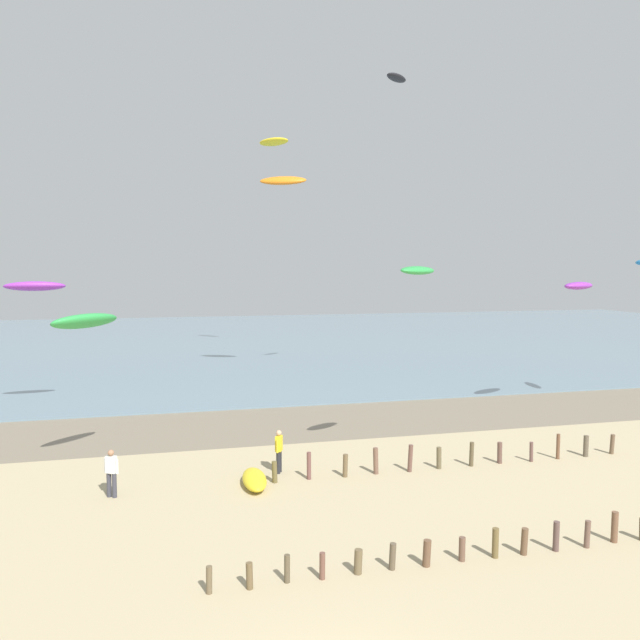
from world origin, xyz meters
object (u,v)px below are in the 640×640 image
object	(u,v)px
person_by_waterline	(111,472)
kite_aloft_6	(35,286)
person_mid_beach	(279,450)
kite_aloft_5	(579,286)
kite_aloft_1	(418,270)
kite_aloft_0	(396,78)
kite_aloft_3	(274,142)
kite_aloft_4	(283,181)
kite_aloft_2	(85,321)
grounded_kite	(254,479)

from	to	relation	value
person_by_waterline	kite_aloft_6	bearing A→B (deg)	109.35
person_mid_beach	person_by_waterline	distance (m)	6.31
person_by_waterline	kite_aloft_5	world-z (taller)	kite_aloft_5
kite_aloft_1	kite_aloft_6	distance (m)	21.54
person_by_waterline	kite_aloft_5	bearing A→B (deg)	16.77
person_by_waterline	kite_aloft_0	bearing A→B (deg)	44.15
kite_aloft_3	kite_aloft_4	world-z (taller)	kite_aloft_3
kite_aloft_1	kite_aloft_2	bearing A→B (deg)	137.67
person_by_waterline	grounded_kite	xyz separation A→B (m)	(5.05, -0.06, -0.67)
person_mid_beach	kite_aloft_2	bearing A→B (deg)	167.65
kite_aloft_0	kite_aloft_6	bearing A→B (deg)	148.03
person_mid_beach	grounded_kite	world-z (taller)	person_mid_beach
person_by_waterline	kite_aloft_1	world-z (taller)	kite_aloft_1
kite_aloft_4	kite_aloft_5	bearing A→B (deg)	157.21
person_mid_beach	kite_aloft_0	bearing A→B (deg)	55.10
kite_aloft_0	kite_aloft_6	size ratio (longest dim) A/B	0.65
kite_aloft_6	grounded_kite	bearing A→B (deg)	-60.43
kite_aloft_3	kite_aloft_4	xyz separation A→B (m)	(-1.54, -12.81, -5.25)
grounded_kite	kite_aloft_1	bearing A→B (deg)	-83.27
kite_aloft_3	kite_aloft_0	bearing A→B (deg)	-29.35
kite_aloft_1	kite_aloft_6	world-z (taller)	kite_aloft_1
grounded_kite	kite_aloft_3	bearing A→B (deg)	-8.78
person_mid_beach	person_by_waterline	world-z (taller)	same
kite_aloft_5	kite_aloft_6	world-z (taller)	kite_aloft_6
kite_aloft_0	kite_aloft_5	world-z (taller)	kite_aloft_0
person_by_waterline	kite_aloft_0	world-z (taller)	kite_aloft_0
person_by_waterline	kite_aloft_0	distance (m)	30.17
person_by_waterline	kite_aloft_4	world-z (taller)	kite_aloft_4
person_mid_beach	kite_aloft_5	xyz separation A→B (m)	(17.79, 6.03, 6.20)
kite_aloft_1	kite_aloft_4	size ratio (longest dim) A/B	0.62
kite_aloft_4	person_by_waterline	bearing A→B (deg)	87.31
grounded_kite	kite_aloft_3	distance (m)	39.81
person_by_waterline	kite_aloft_1	bearing A→B (deg)	2.26
person_mid_beach	kite_aloft_3	world-z (taller)	kite_aloft_3
kite_aloft_5	kite_aloft_2	bearing A→B (deg)	162.90
grounded_kite	kite_aloft_2	world-z (taller)	kite_aloft_2
kite_aloft_5	kite_aloft_6	size ratio (longest dim) A/B	0.86
kite_aloft_0	kite_aloft_1	size ratio (longest dim) A/B	0.99
grounded_kite	kite_aloft_0	size ratio (longest dim) A/B	1.19
kite_aloft_6	kite_aloft_0	bearing A→B (deg)	-0.36
person_mid_beach	kite_aloft_2	size ratio (longest dim) A/B	0.58
person_mid_beach	kite_aloft_1	distance (m)	8.96
person_by_waterline	kite_aloft_2	size ratio (longest dim) A/B	0.58
grounded_kite	kite_aloft_6	world-z (taller)	kite_aloft_6
kite_aloft_1	kite_aloft_5	size ratio (longest dim) A/B	0.77
person_mid_beach	grounded_kite	distance (m)	1.84
grounded_kite	kite_aloft_6	size ratio (longest dim) A/B	0.77
kite_aloft_5	kite_aloft_1	bearing A→B (deg)	-178.38
kite_aloft_0	grounded_kite	bearing A→B (deg)	-162.76
kite_aloft_1	kite_aloft_3	size ratio (longest dim) A/B	0.66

